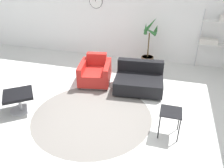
{
  "coord_description": "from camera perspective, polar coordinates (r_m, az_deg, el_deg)",
  "views": [
    {
      "loc": [
        1.29,
        -3.61,
        2.65
      ],
      "look_at": [
        0.23,
        0.08,
        0.55
      ],
      "focal_mm": 35.0,
      "sensor_mm": 36.0,
      "label": 1
    }
  ],
  "objects": [
    {
      "name": "ground_plane",
      "position": [
        4.66,
        -3.01,
        -6.02
      ],
      "size": [
        12.0,
        12.0,
        0.0
      ],
      "primitive_type": "plane",
      "color": "silver"
    },
    {
      "name": "wall_back",
      "position": [
        6.78,
        4.97,
        17.94
      ],
      "size": [
        12.0,
        0.09,
        2.8
      ],
      "color": "white",
      "rests_on": "ground_plane"
    },
    {
      "name": "round_rug",
      "position": [
        4.44,
        -5.21,
        -8.1
      ],
      "size": [
        2.38,
        2.38,
        0.01
      ],
      "color": "slate",
      "rests_on": "ground_plane"
    },
    {
      "name": "armchair_red",
      "position": [
        5.52,
        -4.38,
        2.85
      ],
      "size": [
        0.89,
        0.98,
        0.68
      ],
      "rotation": [
        0.0,
        0.0,
        3.33
      ],
      "color": "silver",
      "rests_on": "ground_plane"
    },
    {
      "name": "couch_low",
      "position": [
        5.24,
        7.05,
        0.92
      ],
      "size": [
        1.19,
        0.99,
        0.63
      ],
      "rotation": [
        0.0,
        0.0,
        3.24
      ],
      "color": "black",
      "rests_on": "ground_plane"
    },
    {
      "name": "side_table",
      "position": [
        3.86,
        15.07,
        -7.72
      ],
      "size": [
        0.36,
        0.36,
        0.49
      ],
      "color": "black",
      "rests_on": "ground_plane"
    },
    {
      "name": "potted_plant",
      "position": [
        6.51,
        9.47,
        8.54
      ],
      "size": [
        0.45,
        0.49,
        1.41
      ],
      "color": "brown",
      "rests_on": "ground_plane"
    },
    {
      "name": "shelf_unit",
      "position": [
        6.58,
        26.29,
        12.18
      ],
      "size": [
        1.05,
        0.28,
        1.64
      ],
      "color": "#BCBCC1",
      "rests_on": "ground_plane"
    }
  ]
}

